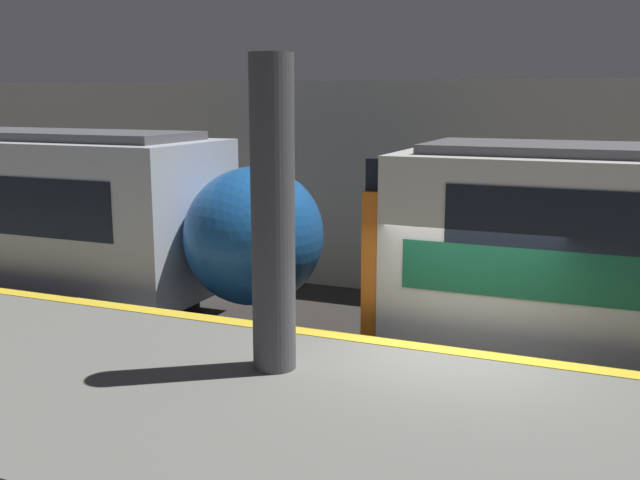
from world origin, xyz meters
TOP-DOWN VIEW (x-y plane):
  - ground_plane at (0.00, 0.00)m, footprint 120.00×120.00m
  - platform at (0.00, -2.46)m, footprint 40.00×4.93m
  - station_rear_barrier at (0.00, 6.20)m, footprint 50.00×0.15m
  - support_pillar_near at (-1.87, -1.57)m, footprint 0.52×0.52m

SIDE VIEW (x-z plane):
  - ground_plane at x=0.00m, z-range 0.00..0.00m
  - platform at x=0.00m, z-range 0.00..1.05m
  - station_rear_barrier at x=0.00m, z-range 0.00..4.63m
  - support_pillar_near at x=-1.87m, z-range 1.05..4.79m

